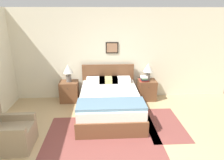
% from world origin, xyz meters
% --- Properties ---
extents(wall_back, '(7.59, 0.09, 2.60)m').
position_xyz_m(wall_back, '(0.00, 3.16, 1.30)').
color(wall_back, beige).
rests_on(wall_back, ground_plane).
extents(area_rug_main, '(2.38, 1.90, 0.01)m').
position_xyz_m(area_rug_main, '(-0.09, 0.91, 0.00)').
color(area_rug_main, brown).
rests_on(area_rug_main, ground_plane).
extents(area_rug_bedside, '(0.84, 1.52, 0.01)m').
position_xyz_m(area_rug_bedside, '(1.34, 1.45, 0.00)').
color(area_rug_bedside, brown).
rests_on(area_rug_bedside, ground_plane).
extents(bed, '(1.51, 2.14, 1.04)m').
position_xyz_m(bed, '(0.11, 2.03, 0.31)').
color(bed, brown).
rests_on(bed, ground_plane).
extents(armchair, '(0.78, 0.67, 0.93)m').
position_xyz_m(armchair, '(-1.86, 0.79, 0.30)').
color(armchair, '#998466').
rests_on(armchair, ground_plane).
extents(nightstand_near_window, '(0.51, 0.46, 0.59)m').
position_xyz_m(nightstand_near_window, '(-1.03, 2.86, 0.30)').
color(nightstand_near_window, brown).
rests_on(nightstand_near_window, ground_plane).
extents(nightstand_by_door, '(0.51, 0.46, 0.59)m').
position_xyz_m(nightstand_by_door, '(1.24, 2.86, 0.30)').
color(nightstand_by_door, brown).
rests_on(nightstand_by_door, ground_plane).
extents(table_lamp_near_window, '(0.28, 0.28, 0.51)m').
position_xyz_m(table_lamp_near_window, '(-1.02, 2.88, 0.93)').
color(table_lamp_near_window, slate).
rests_on(table_lamp_near_window, nightstand_near_window).
extents(table_lamp_by_door, '(0.28, 0.28, 0.51)m').
position_xyz_m(table_lamp_by_door, '(1.25, 2.88, 0.93)').
color(table_lamp_by_door, slate).
rests_on(table_lamp_by_door, nightstand_by_door).
extents(book_thick_bottom, '(0.25, 0.26, 0.04)m').
position_xyz_m(book_thick_bottom, '(1.13, 2.82, 0.61)').
color(book_thick_bottom, '#B7332D').
rests_on(book_thick_bottom, nightstand_by_door).
extents(book_hardcover_middle, '(0.18, 0.27, 0.04)m').
position_xyz_m(book_hardcover_middle, '(1.13, 2.82, 0.65)').
color(book_hardcover_middle, '#232328').
rests_on(book_hardcover_middle, book_thick_bottom).
extents(book_novel_upper, '(0.16, 0.26, 0.03)m').
position_xyz_m(book_novel_upper, '(1.13, 2.82, 0.68)').
color(book_novel_upper, '#4C7551').
rests_on(book_novel_upper, book_hardcover_middle).
extents(book_slim_near_top, '(0.24, 0.25, 0.03)m').
position_xyz_m(book_slim_near_top, '(1.13, 2.82, 0.72)').
color(book_slim_near_top, silver).
rests_on(book_slim_near_top, book_novel_upper).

